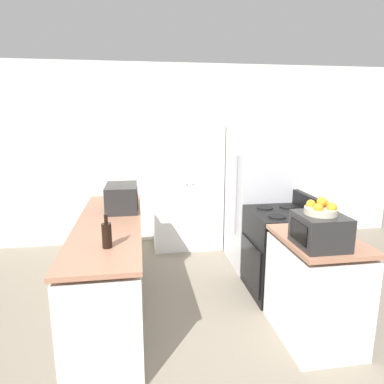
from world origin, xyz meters
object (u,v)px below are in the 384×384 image
at_px(microwave, 122,197).
at_px(fruit_bowl, 321,209).
at_px(pantry_cabinet, 187,180).
at_px(stove, 280,252).
at_px(toaster_oven, 320,231).
at_px(wine_bottle, 107,235).
at_px(refrigerator, 259,198).

distance_m(microwave, fruit_bowl, 1.99).
bearing_deg(pantry_cabinet, microwave, -126.20).
height_order(stove, microwave, microwave).
bearing_deg(microwave, fruit_bowl, -39.81).
xyz_separation_m(pantry_cabinet, microwave, (-0.85, -1.16, 0.05)).
xyz_separation_m(pantry_cabinet, toaster_oven, (0.67, -2.45, 0.04)).
bearing_deg(wine_bottle, pantry_cabinet, 67.51).
height_order(microwave, toaster_oven, microwave).
bearing_deg(stove, pantry_cabinet, 117.92).
bearing_deg(wine_bottle, microwave, 86.32).
distance_m(stove, toaster_oven, 1.11).
distance_m(refrigerator, toaster_oven, 1.73).
xyz_separation_m(toaster_oven, fruit_bowl, (0.00, 0.01, 0.17)).
bearing_deg(microwave, toaster_oven, -40.14).
relative_size(toaster_oven, fruit_bowl, 1.53).
xyz_separation_m(microwave, toaster_oven, (1.52, -1.28, -0.01)).
height_order(pantry_cabinet, toaster_oven, pantry_cabinet).
bearing_deg(microwave, stove, -11.36).
relative_size(pantry_cabinet, microwave, 4.03).
relative_size(pantry_cabinet, refrigerator, 1.14).
distance_m(stove, refrigerator, 0.87).
height_order(pantry_cabinet, stove, pantry_cabinet).
height_order(stove, wine_bottle, wine_bottle).
bearing_deg(fruit_bowl, toaster_oven, -98.25).
bearing_deg(stove, toaster_oven, -97.37).
xyz_separation_m(microwave, wine_bottle, (-0.07, -1.06, -0.03)).
bearing_deg(microwave, wine_bottle, -93.68).
distance_m(stove, fruit_bowl, 1.20).
bearing_deg(fruit_bowl, microwave, 140.19).
bearing_deg(microwave, pantry_cabinet, 53.80).
relative_size(wine_bottle, toaster_oven, 0.70).
bearing_deg(wine_bottle, refrigerator, 40.78).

